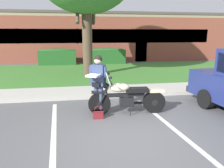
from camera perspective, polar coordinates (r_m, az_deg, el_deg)
ground_plane at (r=5.15m, az=5.62°, el=-12.79°), size 140.00×140.00×0.00m
curb_strip at (r=7.77m, az=0.30°, el=-3.20°), size 60.00×0.20×0.12m
concrete_walk at (r=8.58m, az=-0.62°, el=-1.75°), size 60.00×1.50×0.08m
grass_lawn at (r=12.88m, az=-3.51°, el=3.24°), size 60.00×7.36×0.06m
stall_stripe_0 at (r=5.23m, az=-15.39°, el=-12.80°), size 0.51×4.39×0.01m
stall_stripe_1 at (r=5.65m, az=15.33°, el=-10.77°), size 0.51×4.39×0.01m
motorcycle at (r=6.14m, az=4.83°, el=-3.53°), size 2.24×0.82×1.26m
rider_person at (r=5.92m, az=-3.82°, el=1.02°), size 0.60×0.67×1.70m
handbag at (r=5.85m, az=-3.75°, el=-7.93°), size 0.28×0.13×0.36m
hedge_left at (r=16.36m, az=-14.40°, el=7.17°), size 2.68×0.90×1.24m
hedge_center_left at (r=16.43m, az=-1.48°, el=7.60°), size 2.83×0.90×1.24m
brick_building at (r=23.20m, az=-9.28°, el=12.49°), size 26.56×11.77×4.06m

